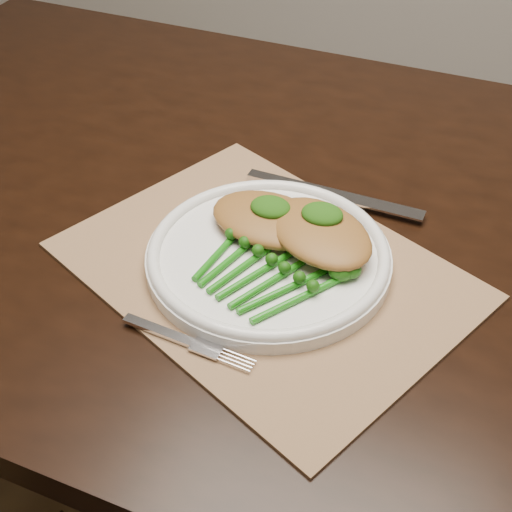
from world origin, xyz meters
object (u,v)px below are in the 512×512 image
(chicken_fillet_left, at_px, (268,219))
(broccolini_bundle, at_px, (259,272))
(placemat, at_px, (264,270))
(dinner_plate, at_px, (268,255))
(dining_table, at_px, (299,395))

(chicken_fillet_left, height_order, broccolini_bundle, chicken_fillet_left)
(chicken_fillet_left, bearing_deg, placemat, -65.66)
(dinner_plate, xyz_separation_m, broccolini_bundle, (0.00, -0.04, 0.01))
(placemat, height_order, chicken_fillet_left, chicken_fillet_left)
(dining_table, relative_size, broccolini_bundle, 8.16)
(chicken_fillet_left, relative_size, broccolini_bundle, 0.71)
(dinner_plate, bearing_deg, placemat, -97.37)
(dinner_plate, distance_m, chicken_fillet_left, 0.05)
(dining_table, xyz_separation_m, placemat, (-0.01, -0.13, 0.37))
(dining_table, relative_size, chicken_fillet_left, 11.44)
(broccolini_bundle, bearing_deg, dining_table, 110.79)
(dinner_plate, bearing_deg, chicken_fillet_left, 110.48)
(dining_table, relative_size, placemat, 3.69)
(placemat, bearing_deg, chicken_fillet_left, 130.31)
(dining_table, distance_m, placemat, 0.40)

